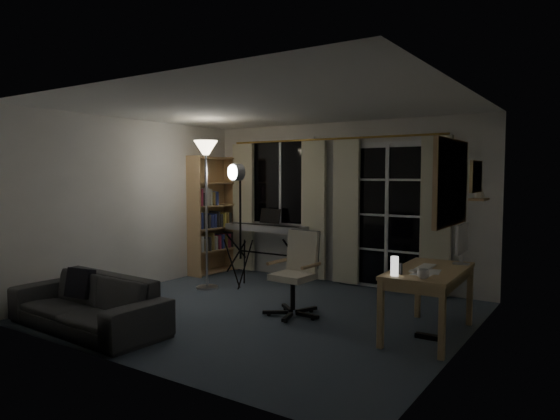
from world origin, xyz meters
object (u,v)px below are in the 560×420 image
(bookshelf, at_px, (210,218))
(keyboard_piano, at_px, (266,229))
(office_chair, at_px, (298,265))
(sofa, at_px, (87,294))
(desk, at_px, (429,277))
(torchiere_lamp, at_px, (206,170))
(monitor, at_px, (461,240))
(studio_light, at_px, (237,186))
(mug, at_px, (423,273))

(bookshelf, xyz_separation_m, keyboard_piano, (0.97, 0.22, -0.15))
(office_chair, bearing_deg, sofa, -128.86)
(desk, bearing_deg, office_chair, 179.75)
(bookshelf, relative_size, sofa, 1.00)
(office_chair, xyz_separation_m, desk, (1.50, 0.04, 0.02))
(office_chair, bearing_deg, torchiere_lamp, 170.73)
(office_chair, relative_size, desk, 0.75)
(bookshelf, bearing_deg, desk, -15.01)
(monitor, bearing_deg, office_chair, -165.73)
(studio_light, relative_size, mug, 16.29)
(torchiere_lamp, xyz_separation_m, studio_light, (0.31, 0.31, -0.23))
(torchiere_lamp, height_order, keyboard_piano, torchiere_lamp)
(desk, relative_size, monitor, 2.63)
(keyboard_piano, bearing_deg, torchiere_lamp, -100.79)
(bookshelf, bearing_deg, sofa, -69.95)
(office_chair, bearing_deg, bookshelf, 155.45)
(bookshelf, bearing_deg, mug, -20.76)
(mug, bearing_deg, keyboard_piano, 147.75)
(torchiere_lamp, relative_size, sofa, 1.09)
(keyboard_piano, xyz_separation_m, mug, (3.14, -1.98, -0.03))
(studio_light, height_order, monitor, studio_light)
(keyboard_piano, distance_m, sofa, 3.27)
(mug, bearing_deg, sofa, -158.06)
(studio_light, distance_m, desk, 3.15)
(torchiere_lamp, height_order, monitor, torchiere_lamp)
(studio_light, bearing_deg, mug, -0.96)
(desk, height_order, monitor, monitor)
(office_chair, bearing_deg, mug, -12.95)
(monitor, xyz_separation_m, mug, (-0.10, -0.95, -0.20))
(desk, distance_m, sofa, 3.53)
(mug, bearing_deg, office_chair, 164.13)
(desk, bearing_deg, bookshelf, 160.68)
(office_chair, bearing_deg, studio_light, 157.40)
(mug, xyz_separation_m, sofa, (-3.14, -1.27, -0.36))
(torchiere_lamp, bearing_deg, keyboard_piano, 78.94)
(keyboard_piano, height_order, desk, keyboard_piano)
(keyboard_piano, relative_size, desk, 1.08)
(studio_light, xyz_separation_m, monitor, (3.15, -0.20, -0.52))
(keyboard_piano, relative_size, studio_light, 0.77)
(monitor, xyz_separation_m, sofa, (-3.24, -2.22, -0.56))
(torchiere_lamp, distance_m, monitor, 3.54)
(keyboard_piano, xyz_separation_m, studio_light, (0.08, -0.83, 0.69))
(studio_light, height_order, sofa, studio_light)
(mug, relative_size, sofa, 0.06)
(sofa, bearing_deg, mug, 24.60)
(torchiere_lamp, relative_size, keyboard_piano, 1.50)
(keyboard_piano, bearing_deg, office_chair, -44.55)
(bookshelf, height_order, studio_light, bookshelf)
(studio_light, distance_m, mug, 3.34)
(office_chair, distance_m, mug, 1.68)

